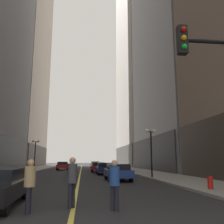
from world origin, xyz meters
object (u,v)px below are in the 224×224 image
object	(u,v)px
car_navy	(105,168)
pedestrian_in_blue_hoodie	(115,181)
car_maroon	(98,167)
car_red	(63,165)
car_grey	(95,164)
street_lamp_right_mid	(151,142)
car_blue	(118,172)
pedestrian_with_orange_bag	(72,178)
street_lamp_left_far	(35,148)
fire_hydrant_right	(210,184)
pedestrian_in_tan_trench	(30,182)

from	to	relation	value
car_navy	pedestrian_in_blue_hoodie	distance (m)	20.31
car_maroon	car_red	size ratio (longest dim) A/B	1.16
car_grey	pedestrian_in_blue_hoodie	world-z (taller)	pedestrian_in_blue_hoodie
street_lamp_right_mid	car_blue	bearing A→B (deg)	-151.35
car_blue	car_navy	distance (m)	8.46
pedestrian_with_orange_bag	street_lamp_right_mid	size ratio (longest dim) A/B	0.39
car_red	street_lamp_left_far	world-z (taller)	street_lamp_left_far
pedestrian_with_orange_bag	street_lamp_right_mid	distance (m)	14.70
car_navy	pedestrian_in_blue_hoodie	bearing A→B (deg)	-93.95
pedestrian_in_blue_hoodie	street_lamp_right_mid	distance (m)	14.70
car_blue	pedestrian_with_orange_bag	xyz separation A→B (m)	(-3.17, -11.20, 0.29)
car_navy	pedestrian_with_orange_bag	bearing A→B (deg)	-98.19
car_navy	car_red	xyz separation A→B (m)	(-5.75, 14.10, -0.00)
pedestrian_with_orange_bag	street_lamp_left_far	world-z (taller)	street_lamp_left_far
street_lamp_right_mid	street_lamp_left_far	bearing A→B (deg)	131.80
car_maroon	pedestrian_in_blue_hoodie	world-z (taller)	pedestrian_in_blue_hoodie
street_lamp_right_mid	car_grey	bearing A→B (deg)	97.22
car_red	pedestrian_in_blue_hoodie	size ratio (longest dim) A/B	2.52
car_red	pedestrian_with_orange_bag	world-z (taller)	pedestrian_with_orange_bag
car_red	fire_hydrant_right	distance (m)	31.74
street_lamp_left_far	car_grey	bearing A→B (deg)	58.42
pedestrian_with_orange_bag	street_lamp_left_far	bearing A→B (deg)	103.04
car_red	street_lamp_left_far	distance (m)	7.71
car_blue	pedestrian_in_tan_trench	bearing A→B (deg)	-110.39
pedestrian_in_blue_hoodie	fire_hydrant_right	distance (m)	6.98
pedestrian_in_tan_trench	street_lamp_right_mid	bearing A→B (deg)	60.65
pedestrian_in_blue_hoodie	car_navy	bearing A→B (deg)	86.05
pedestrian_with_orange_bag	car_red	bearing A→B (deg)	94.95
car_navy	pedestrian_in_blue_hoodie	xyz separation A→B (m)	(-1.40, -20.26, 0.23)
car_red	pedestrian_in_blue_hoodie	distance (m)	34.63
car_grey	pedestrian_with_orange_bag	size ratio (longest dim) A/B	2.45
street_lamp_right_mid	pedestrian_with_orange_bag	bearing A→B (deg)	-116.45
car_navy	car_blue	bearing A→B (deg)	-87.68
car_navy	street_lamp_right_mid	world-z (taller)	street_lamp_right_mid
car_maroon	pedestrian_with_orange_bag	bearing A→B (deg)	-95.32
pedestrian_in_tan_trench	car_maroon	bearing A→B (deg)	82.15
pedestrian_in_tan_trench	car_blue	bearing A→B (deg)	69.61
street_lamp_left_far	street_lamp_right_mid	bearing A→B (deg)	-48.20
car_navy	pedestrian_with_orange_bag	xyz separation A→B (m)	(-2.83, -19.65, 0.29)
street_lamp_left_far	fire_hydrant_right	xyz separation A→B (m)	(13.30, -23.72, -2.86)
car_maroon	pedestrian_in_tan_trench	world-z (taller)	pedestrian_in_tan_trench
car_navy	pedestrian_with_orange_bag	world-z (taller)	pedestrian_with_orange_bag
car_maroon	car_grey	world-z (taller)	same
pedestrian_in_tan_trench	pedestrian_with_orange_bag	bearing A→B (deg)	31.51
car_grey	pedestrian_with_orange_bag	distance (m)	42.24
car_navy	street_lamp_left_far	xyz separation A→B (m)	(-9.16, 7.67, 2.54)
car_grey	street_lamp_left_far	distance (m)	17.58
car_grey	street_lamp_left_far	size ratio (longest dim) A/B	0.96
car_navy	fire_hydrant_right	xyz separation A→B (m)	(4.14, -16.05, -0.32)
car_maroon	pedestrian_in_tan_trench	size ratio (longest dim) A/B	2.88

